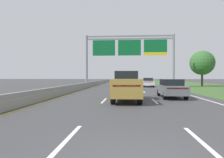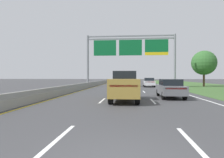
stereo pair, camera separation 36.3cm
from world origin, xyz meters
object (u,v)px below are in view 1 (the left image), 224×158
(car_black_centre_lane_sedan, at_px, (128,82))
(roadside_tree_mid, at_px, (202,63))
(car_white_right_lane_sedan, at_px, (148,82))
(car_silver_centre_lane_sedan, at_px, (128,80))
(overhead_sign_gantry, at_px, (129,50))
(car_grey_right_lane_sedan, at_px, (171,88))
(pickup_truck_gold, at_px, (126,86))

(car_black_centre_lane_sedan, height_order, roadside_tree_mid, roadside_tree_mid)
(car_white_right_lane_sedan, bearing_deg, car_black_centre_lane_sedan, 110.29)
(car_silver_centre_lane_sedan, distance_m, car_black_centre_lane_sedan, 19.39)
(overhead_sign_gantry, distance_m, roadside_tree_mid, 13.70)
(car_grey_right_lane_sedan, bearing_deg, pickup_truck_gold, 122.79)
(pickup_truck_gold, relative_size, roadside_tree_mid, 0.84)
(pickup_truck_gold, height_order, car_white_right_lane_sedan, pickup_truck_gold)
(car_white_right_lane_sedan, bearing_deg, pickup_truck_gold, 170.31)
(overhead_sign_gantry, relative_size, car_black_centre_lane_sedan, 3.40)
(car_grey_right_lane_sedan, xyz_separation_m, roadside_tree_mid, (9.88, 19.74, 3.44))
(car_silver_centre_lane_sedan, xyz_separation_m, roadside_tree_mid, (13.22, -16.44, 3.44))
(overhead_sign_gantry, height_order, car_white_right_lane_sedan, overhead_sign_gantry)
(car_white_right_lane_sedan, xyz_separation_m, car_black_centre_lane_sedan, (-3.51, -1.25, 0.00))
(overhead_sign_gantry, height_order, pickup_truck_gold, overhead_sign_gantry)
(car_grey_right_lane_sedan, bearing_deg, car_black_centre_lane_sedan, 12.28)
(car_silver_centre_lane_sedan, bearing_deg, roadside_tree_mid, -141.15)
(car_black_centre_lane_sedan, distance_m, roadside_tree_mid, 14.17)
(overhead_sign_gantry, relative_size, car_grey_right_lane_sedan, 3.41)
(car_white_right_lane_sedan, xyz_separation_m, car_silver_centre_lane_sedan, (-3.30, 18.14, 0.00))
(overhead_sign_gantry, relative_size, car_white_right_lane_sedan, 3.41)
(roadside_tree_mid, bearing_deg, overhead_sign_gantry, -166.32)
(car_white_right_lane_sedan, relative_size, roadside_tree_mid, 0.69)
(car_black_centre_lane_sedan, relative_size, car_grey_right_lane_sedan, 1.01)
(pickup_truck_gold, xyz_separation_m, car_white_right_lane_sedan, (3.74, 20.44, -0.26))
(car_grey_right_lane_sedan, relative_size, roadside_tree_mid, 0.68)
(pickup_truck_gold, distance_m, car_grey_right_lane_sedan, 4.48)
(overhead_sign_gantry, distance_m, car_grey_right_lane_sedan, 17.74)
(pickup_truck_gold, distance_m, car_black_centre_lane_sedan, 19.20)
(car_black_centre_lane_sedan, bearing_deg, car_silver_centre_lane_sedan, -1.70)
(car_white_right_lane_sedan, height_order, car_black_centre_lane_sedan, same)
(car_white_right_lane_sedan, height_order, car_grey_right_lane_sedan, same)
(car_grey_right_lane_sedan, bearing_deg, overhead_sign_gantry, 11.56)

